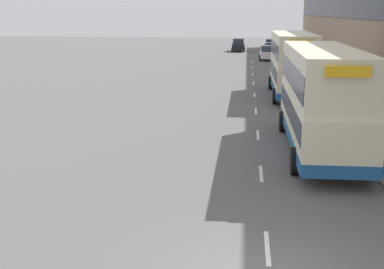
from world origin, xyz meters
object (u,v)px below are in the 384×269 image
(car_1, at_px, (238,45))
(car_3, at_px, (271,45))
(double_decker_bus_ahead, at_px, (293,63))
(car_0, at_px, (268,53))
(double_decker_bus_near, at_px, (321,98))
(pedestrian_at_shelter, at_px, (359,113))
(car_2, at_px, (272,49))

(car_1, height_order, car_3, car_1)
(double_decker_bus_ahead, relative_size, car_3, 2.33)
(double_decker_bus_ahead, bearing_deg, car_0, 91.18)
(double_decker_bus_near, height_order, double_decker_bus_ahead, same)
(car_3, bearing_deg, double_decker_bus_near, -90.46)
(double_decker_bus_near, distance_m, car_0, 42.61)
(pedestrian_at_shelter, bearing_deg, car_2, 92.36)
(double_decker_bus_ahead, relative_size, car_0, 2.50)
(car_3, height_order, pedestrian_at_shelter, pedestrian_at_shelter)
(car_3, bearing_deg, pedestrian_at_shelter, -88.16)
(double_decker_bus_near, height_order, car_1, double_decker_bus_near)
(double_decker_bus_near, xyz_separation_m, car_0, (-0.54, 42.58, -1.43))
(car_2, xyz_separation_m, pedestrian_at_shelter, (1.95, -47.24, 0.25))
(double_decker_bus_near, relative_size, car_1, 2.57)
(double_decker_bus_ahead, xyz_separation_m, car_3, (0.44, 43.38, -1.43))
(double_decker_bus_ahead, distance_m, car_3, 43.41)
(car_2, bearing_deg, car_1, 126.33)
(double_decker_bus_ahead, xyz_separation_m, car_2, (0.25, 35.68, -1.46))
(car_0, bearing_deg, pedestrian_at_shelter, -85.97)
(double_decker_bus_ahead, relative_size, pedestrian_at_shelter, 5.58)
(double_decker_bus_near, height_order, car_3, double_decker_bus_near)
(car_1, bearing_deg, car_0, 104.94)
(car_1, relative_size, pedestrian_at_shelter, 2.30)
(car_1, xyz_separation_m, car_2, (4.59, -6.25, -0.08))
(car_1, relative_size, car_3, 0.96)
(car_2, xyz_separation_m, car_3, (0.19, 7.70, 0.03))
(double_decker_bus_ahead, relative_size, car_2, 2.46)
(double_decker_bus_near, distance_m, car_2, 50.47)
(car_3, bearing_deg, car_0, -93.72)
(car_2, height_order, car_3, car_3)
(car_0, bearing_deg, car_3, 86.28)
(double_decker_bus_ahead, xyz_separation_m, car_1, (-4.34, 41.93, -1.38))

